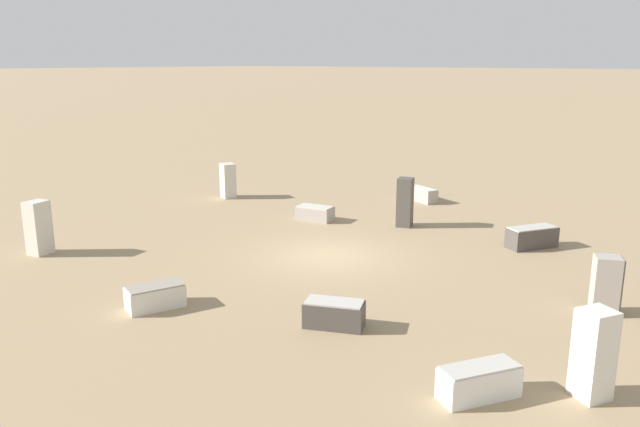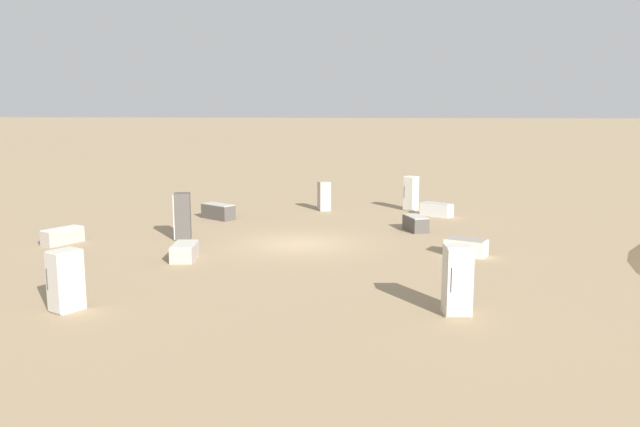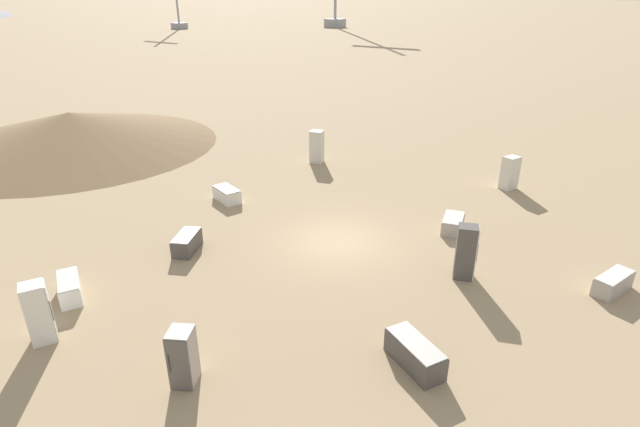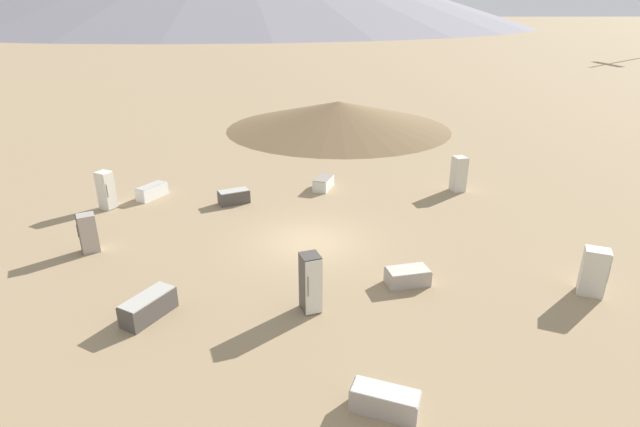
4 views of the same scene
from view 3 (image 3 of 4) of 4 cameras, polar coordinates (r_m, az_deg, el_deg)
ground_plane at (r=19.72m, az=2.09°, el=-3.21°), size 1000.00×1000.00×0.00m
dirt_mound at (r=35.28m, az=-26.55°, el=8.61°), size 17.72×17.72×2.12m
discarded_fridge_0 at (r=13.30m, az=-15.42°, el=-15.54°), size 0.82×0.86×1.56m
discarded_fridge_1 at (r=28.49m, az=-0.36°, el=7.64°), size 0.81×0.77×1.85m
discarded_fridge_2 at (r=16.08m, az=-29.49°, el=-9.88°), size 0.82×0.84×1.83m
discarded_fridge_3 at (r=17.61m, az=16.33°, el=-4.27°), size 0.82×0.75×1.95m
discarded_fridge_4 at (r=18.09m, az=-26.73°, el=-7.60°), size 1.71×1.35×0.67m
discarded_fridge_5 at (r=21.20m, az=14.95°, el=-1.12°), size 1.08×1.61×0.59m
discarded_fridge_6 at (r=19.06m, az=30.48°, el=-6.86°), size 1.16×1.74×0.64m
discarded_fridge_7 at (r=26.34m, az=20.89°, el=4.37°), size 0.84×0.95×1.65m
discarded_fridge_8 at (r=23.73m, az=-10.60°, el=2.14°), size 1.65×1.21×0.63m
discarded_fridge_9 at (r=19.56m, az=-14.97°, el=-3.23°), size 1.25×1.63×0.68m
discarded_fridge_10 at (r=13.81m, az=10.78°, el=-15.46°), size 1.91×1.52×0.75m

